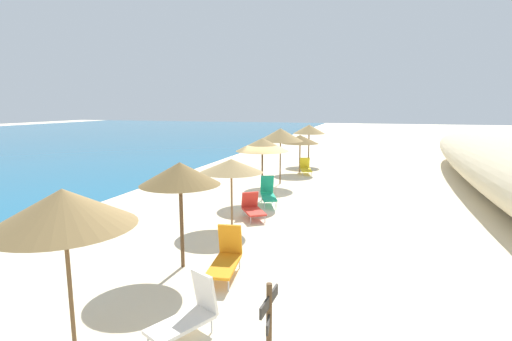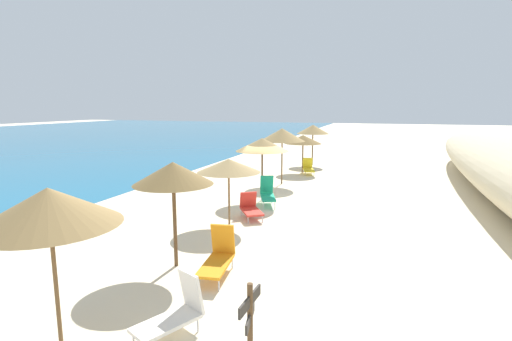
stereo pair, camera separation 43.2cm
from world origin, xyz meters
name	(u,v)px [view 1 (the left image)]	position (x,y,z in m)	size (l,w,h in m)	color
ground_plane	(276,201)	(0.00, 0.00, 0.00)	(160.00, 160.00, 0.00)	beige
beach_umbrella_0	(63,208)	(-11.51, 0.70, 2.59)	(2.34, 2.34, 2.91)	brown
beach_umbrella_1	(180,174)	(-7.69, 0.61, 2.51)	(2.08, 2.08, 2.81)	brown
beach_umbrella_2	(231,166)	(-3.83, 0.66, 2.14)	(2.25, 2.25, 2.39)	brown
beach_umbrella_3	(262,145)	(-0.02, 0.62, 2.52)	(2.37, 2.37, 2.82)	brown
beach_umbrella_4	(281,135)	(3.84, 0.71, 2.69)	(2.44, 2.44, 3.03)	brown
beach_umbrella_5	(300,139)	(7.79, 0.37, 2.12)	(2.36, 2.36, 2.40)	brown
beach_umbrella_6	(309,129)	(11.30, 0.38, 2.56)	(2.31, 2.31, 2.89)	brown
lounge_chair_0	(226,257)	(-7.83, -0.68, 0.47)	(1.64, 0.82, 1.19)	orange
lounge_chair_1	(268,193)	(-0.70, 0.16, 0.51)	(1.60, 1.08, 1.22)	#199972
lounge_chair_2	(253,208)	(-2.83, 0.19, 0.39)	(1.43, 1.25, 0.94)	red
lounge_chair_3	(306,168)	(7.36, -0.08, 0.39)	(1.63, 1.03, 0.97)	yellow
lounge_chair_4	(189,312)	(-10.45, -0.98, 0.45)	(1.43, 1.10, 1.13)	white
wooden_signpost	(269,321)	(-11.12, -2.68, 0.95)	(0.84, 0.16, 1.57)	brown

